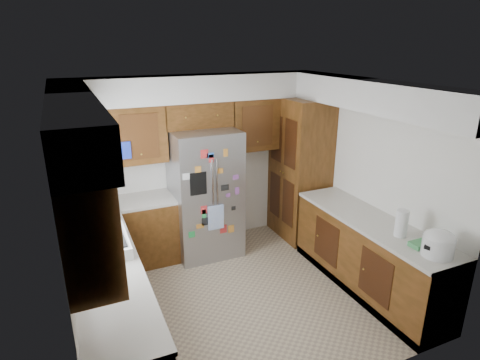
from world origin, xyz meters
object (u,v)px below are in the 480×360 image
pantry (300,169)px  paper_towel (402,223)px  rice_cooker (439,243)px  fridge (205,193)px

pantry → paper_towel: 2.06m
rice_cooker → paper_towel: (-0.01, 0.47, 0.01)m
rice_cooker → paper_towel: size_ratio=1.06×
rice_cooker → paper_towel: paper_towel is taller
paper_towel → rice_cooker: bearing=-88.5°
rice_cooker → paper_towel: bearing=91.5°
fridge → rice_cooker: fridge is taller
pantry → fridge: bearing=177.9°
fridge → pantry: bearing=-2.1°
fridge → paper_towel: fridge is taller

